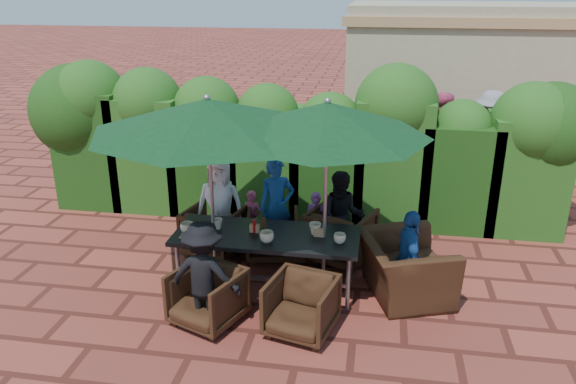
% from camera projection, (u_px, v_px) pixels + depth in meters
% --- Properties ---
extents(ground, '(80.00, 80.00, 0.00)m').
position_uv_depth(ground, '(272.00, 282.00, 7.30)').
color(ground, brown).
rests_on(ground, ground).
extents(dining_table, '(2.28, 0.90, 0.75)m').
position_uv_depth(dining_table, '(267.00, 239.00, 6.94)').
color(dining_table, black).
rests_on(dining_table, ground).
extents(umbrella_left, '(2.80, 2.80, 2.46)m').
position_uv_depth(umbrella_left, '(208.00, 115.00, 6.49)').
color(umbrella_left, gray).
rests_on(umbrella_left, ground).
extents(umbrella_right, '(2.39, 2.39, 2.46)m').
position_uv_depth(umbrella_right, '(327.00, 119.00, 6.32)').
color(umbrella_right, gray).
rests_on(umbrella_right, ground).
extents(chair_far_left, '(0.87, 0.84, 0.75)m').
position_uv_depth(chair_far_left, '(214.00, 229.00, 7.96)').
color(chair_far_left, black).
rests_on(chair_far_left, ground).
extents(chair_far_mid, '(0.82, 0.78, 0.74)m').
position_uv_depth(chair_far_mid, '(273.00, 233.00, 7.85)').
color(chair_far_mid, black).
rests_on(chair_far_mid, ground).
extents(chair_far_right, '(1.03, 1.00, 0.83)m').
position_uv_depth(chair_far_right, '(341.00, 233.00, 7.75)').
color(chair_far_right, black).
rests_on(chair_far_right, ground).
extents(chair_near_left, '(0.90, 0.88, 0.73)m').
position_uv_depth(chair_near_left, '(207.00, 294.00, 6.33)').
color(chair_near_left, black).
rests_on(chair_near_left, ground).
extents(chair_near_right, '(0.83, 0.80, 0.72)m').
position_uv_depth(chair_near_right, '(301.00, 304.00, 6.15)').
color(chair_near_right, black).
rests_on(chair_near_right, ground).
extents(chair_end_right, '(1.07, 1.31, 0.99)m').
position_uv_depth(chair_end_right, '(406.00, 259.00, 6.85)').
color(chair_end_right, black).
rests_on(chair_end_right, ground).
extents(adult_far_left, '(0.69, 0.42, 1.39)m').
position_uv_depth(adult_far_left, '(220.00, 204.00, 7.98)').
color(adult_far_left, white).
rests_on(adult_far_left, ground).
extents(adult_far_mid, '(0.63, 0.58, 1.40)m').
position_uv_depth(adult_far_mid, '(277.00, 207.00, 7.88)').
color(adult_far_mid, '#1B4C94').
rests_on(adult_far_mid, ground).
extents(adult_far_right, '(0.65, 0.43, 1.30)m').
position_uv_depth(adult_far_right, '(342.00, 217.00, 7.65)').
color(adult_far_right, black).
rests_on(adult_far_right, ground).
extents(adult_near_left, '(0.83, 0.41, 1.27)m').
position_uv_depth(adult_near_left, '(204.00, 275.00, 6.18)').
color(adult_near_left, black).
rests_on(adult_near_left, ground).
extents(adult_end_right, '(0.49, 0.75, 1.18)m').
position_uv_depth(adult_end_right, '(409.00, 257.00, 6.67)').
color(adult_end_right, '#1B4C94').
rests_on(adult_end_right, ground).
extents(child_left, '(0.36, 0.32, 0.86)m').
position_uv_depth(child_left, '(252.00, 219.00, 8.12)').
color(child_left, '#D54B79').
rests_on(child_left, ground).
extents(child_right, '(0.36, 0.31, 0.90)m').
position_uv_depth(child_right, '(316.00, 223.00, 7.96)').
color(child_right, '#95479B').
rests_on(child_right, ground).
extents(pedestrian_a, '(1.58, 1.04, 1.60)m').
position_uv_depth(pedestrian_a, '(392.00, 143.00, 10.61)').
color(pedestrian_a, '#258424').
rests_on(pedestrian_a, ground).
extents(pedestrian_b, '(0.91, 0.63, 1.75)m').
position_uv_depth(pedestrian_b, '(438.00, 138.00, 10.65)').
color(pedestrian_b, '#D54B79').
rests_on(pedestrian_b, ground).
extents(pedestrian_c, '(1.26, 0.89, 1.79)m').
position_uv_depth(pedestrian_c, '(488.00, 138.00, 10.54)').
color(pedestrian_c, gray).
rests_on(pedestrian_c, ground).
extents(cup_a, '(0.17, 0.17, 0.13)m').
position_uv_depth(cup_a, '(187.00, 228.00, 6.93)').
color(cup_a, beige).
rests_on(cup_a, dining_table).
extents(cup_b, '(0.14, 0.14, 0.13)m').
position_uv_depth(cup_b, '(217.00, 224.00, 7.04)').
color(cup_b, beige).
rests_on(cup_b, dining_table).
extents(cup_c, '(0.17, 0.17, 0.14)m').
position_uv_depth(cup_c, '(267.00, 237.00, 6.68)').
color(cup_c, beige).
rests_on(cup_c, dining_table).
extents(cup_d, '(0.15, 0.15, 0.14)m').
position_uv_depth(cup_d, '(315.00, 229.00, 6.89)').
color(cup_d, beige).
rests_on(cup_d, dining_table).
extents(cup_e, '(0.15, 0.15, 0.12)m').
position_uv_depth(cup_e, '(340.00, 238.00, 6.66)').
color(cup_e, beige).
rests_on(cup_e, dining_table).
extents(ketchup_bottle, '(0.04, 0.04, 0.17)m').
position_uv_depth(ketchup_bottle, '(255.00, 226.00, 6.92)').
color(ketchup_bottle, '#B20C0A').
rests_on(ketchup_bottle, dining_table).
extents(sauce_bottle, '(0.04, 0.04, 0.17)m').
position_uv_depth(sauce_bottle, '(264.00, 224.00, 6.98)').
color(sauce_bottle, '#4C230C').
rests_on(sauce_bottle, dining_table).
extents(serving_tray, '(0.35, 0.25, 0.02)m').
position_uv_depth(serving_tray, '(196.00, 235.00, 6.87)').
color(serving_tray, '#A5744F').
rests_on(serving_tray, dining_table).
extents(number_block_left, '(0.12, 0.06, 0.10)m').
position_uv_depth(number_block_left, '(255.00, 228.00, 6.95)').
color(number_block_left, tan).
rests_on(number_block_left, dining_table).
extents(number_block_right, '(0.12, 0.06, 0.10)m').
position_uv_depth(number_block_right, '(319.00, 232.00, 6.84)').
color(number_block_right, tan).
rests_on(number_block_right, dining_table).
extents(hedge_wall, '(9.10, 1.60, 2.53)m').
position_uv_depth(hedge_wall, '(287.00, 136.00, 9.00)').
color(hedge_wall, black).
rests_on(hedge_wall, ground).
extents(building, '(6.20, 3.08, 3.20)m').
position_uv_depth(building, '(482.00, 78.00, 12.64)').
color(building, tan).
rests_on(building, ground).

